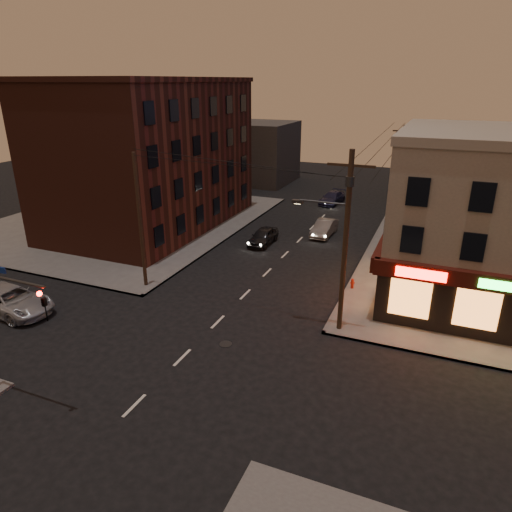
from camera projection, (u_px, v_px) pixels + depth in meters
The scene contains 14 objects.
ground at pixel (182, 358), 23.37m from camera, with size 120.00×120.00×0.00m, color black.
sidewalk_nw at pixel (127, 220), 46.16m from camera, with size 24.00×28.00×0.15m, color #514F4C.
brick_apartment at pixel (150, 156), 42.53m from camera, with size 12.00×20.00×13.00m, color #4C2218.
bg_building_ne_a at pixel (473, 176), 49.82m from camera, with size 10.00×12.00×7.00m, color #3F3D3A.
bg_building_nw at pixel (259, 152), 62.76m from camera, with size 9.00×10.00×8.00m, color #3F3D3A.
bg_building_ne_b at pixel (454, 160), 62.77m from camera, with size 8.00×8.00×6.00m, color #3F3D3A.
utility_pole_main at pixel (344, 234), 23.90m from camera, with size 4.20×0.44×10.00m.
utility_pole_far at pixel (400, 170), 46.82m from camera, with size 0.26×0.26×9.00m, color #382619.
utility_pole_west at pixel (140, 222), 29.73m from camera, with size 0.24×0.24×9.00m, color #382619.
suv_cross at pixel (10, 300), 27.69m from camera, with size 2.62×5.69×1.58m, color #9C9EA4.
sedan_near at pixel (263, 236), 39.32m from camera, with size 1.65×4.10×1.40m, color black.
sedan_mid at pixel (324, 228), 41.53m from camera, with size 1.50×4.30×1.42m, color #65615E.
sedan_far at pixel (332, 198), 52.23m from camera, with size 1.89×4.66×1.35m, color #1C1D39.
fire_hydrant at pixel (352, 283), 30.72m from camera, with size 0.31×0.31×0.69m.
Camera 1 is at (11.15, -16.93, 13.30)m, focal length 32.00 mm.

